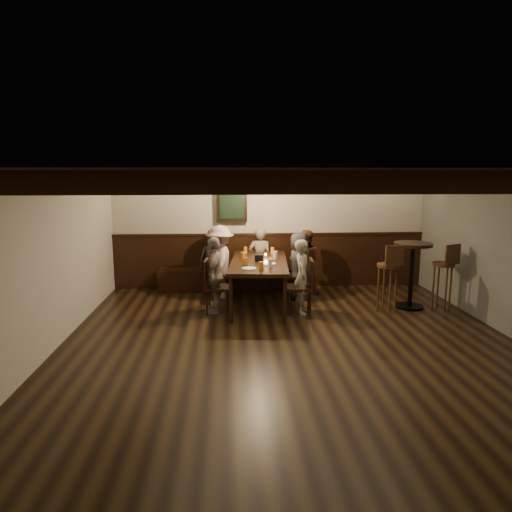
{
  "coord_description": "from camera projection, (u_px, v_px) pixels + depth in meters",
  "views": [
    {
      "loc": [
        -0.87,
        -5.95,
        2.37
      ],
      "look_at": [
        -0.43,
        1.3,
        1.05
      ],
      "focal_mm": 32.0,
      "sensor_mm": 36.0,
      "label": 1
    }
  ],
  "objects": [
    {
      "name": "pint_f",
      "position": [
        270.0,
        263.0,
        7.61
      ],
      "size": [
        0.07,
        0.07,
        0.14
      ],
      "primitive_type": "cylinder",
      "color": "silver",
      "rests_on": "dining_table"
    },
    {
      "name": "chair_left_far",
      "position": [
        217.0,
        296.0,
        7.84
      ],
      "size": [
        0.46,
        0.46,
        0.93
      ],
      "rotation": [
        0.0,
        0.0,
        -1.66
      ],
      "color": "black",
      "rests_on": "floor"
    },
    {
      "name": "high_top_table",
      "position": [
        412.0,
        265.0,
        8.03
      ],
      "size": [
        0.66,
        0.66,
        1.17
      ],
      "color": "black",
      "rests_on": "floor"
    },
    {
      "name": "candle",
      "position": [
        266.0,
        256.0,
        8.46
      ],
      "size": [
        0.05,
        0.05,
        0.05
      ],
      "primitive_type": "cylinder",
      "color": "beige",
      "rests_on": "dining_table"
    },
    {
      "name": "bar_stool_left",
      "position": [
        387.0,
        287.0,
        7.86
      ],
      "size": [
        0.39,
        0.41,
        1.19
      ],
      "rotation": [
        0.0,
        0.0,
        0.2
      ],
      "color": "#321F0F",
      "rests_on": "floor"
    },
    {
      "name": "chair_right_far",
      "position": [
        300.0,
        297.0,
        7.81
      ],
      "size": [
        0.46,
        0.46,
        0.94
      ],
      "rotation": [
        0.0,
        0.0,
        1.49
      ],
      "color": "black",
      "rests_on": "floor"
    },
    {
      "name": "chair_right_near",
      "position": [
        297.0,
        284.0,
        8.69
      ],
      "size": [
        0.47,
        0.47,
        0.95
      ],
      "rotation": [
        0.0,
        0.0,
        1.49
      ],
      "color": "black",
      "rests_on": "floor"
    },
    {
      "name": "person_left_far",
      "position": [
        215.0,
        275.0,
        7.78
      ],
      "size": [
        0.39,
        0.8,
        1.32
      ],
      "primitive_type": "imported",
      "rotation": [
        0.0,
        0.0,
        -1.66
      ],
      "color": "gray",
      "rests_on": "floor"
    },
    {
      "name": "pint_c",
      "position": [
        243.0,
        256.0,
        8.27
      ],
      "size": [
        0.07,
        0.07,
        0.14
      ],
      "primitive_type": "cylinder",
      "color": "#BF7219",
      "rests_on": "dining_table"
    },
    {
      "name": "person_right_far",
      "position": [
        303.0,
        277.0,
        7.74
      ],
      "size": [
        0.34,
        0.49,
        1.28
      ],
      "primitive_type": "imported",
      "rotation": [
        0.0,
        0.0,
        1.49
      ],
      "color": "gray",
      "rests_on": "floor"
    },
    {
      "name": "person_left_near",
      "position": [
        220.0,
        262.0,
        8.65
      ],
      "size": [
        0.6,
        0.95,
        1.41
      ],
      "primitive_type": "imported",
      "rotation": [
        0.0,
        0.0,
        -1.66
      ],
      "color": "#A4908B",
      "rests_on": "floor"
    },
    {
      "name": "pint_g",
      "position": [
        261.0,
        266.0,
        7.37
      ],
      "size": [
        0.07,
        0.07,
        0.14
      ],
      "primitive_type": "cylinder",
      "color": "#BF7219",
      "rests_on": "dining_table"
    },
    {
      "name": "plate_near",
      "position": [
        249.0,
        268.0,
        7.49
      ],
      "size": [
        0.24,
        0.24,
        0.01
      ],
      "primitive_type": "cylinder",
      "color": "white",
      "rests_on": "dining_table"
    },
    {
      "name": "dining_table",
      "position": [
        259.0,
        265.0,
        8.18
      ],
      "size": [
        1.17,
        2.27,
        0.82
      ],
      "rotation": [
        0.0,
        0.0,
        -0.08
      ],
      "color": "black",
      "rests_on": "floor"
    },
    {
      "name": "pint_e",
      "position": [
        246.0,
        262.0,
        7.72
      ],
      "size": [
        0.07,
        0.07,
        0.14
      ],
      "primitive_type": "cylinder",
      "color": "#BF7219",
      "rests_on": "dining_table"
    },
    {
      "name": "pint_d",
      "position": [
        276.0,
        255.0,
        8.35
      ],
      "size": [
        0.07,
        0.07,
        0.14
      ],
      "primitive_type": "cylinder",
      "color": "silver",
      "rests_on": "dining_table"
    },
    {
      "name": "plate_far",
      "position": [
        269.0,
        264.0,
        7.87
      ],
      "size": [
        0.24,
        0.24,
        0.01
      ],
      "primitive_type": "cylinder",
      "color": "white",
      "rests_on": "dining_table"
    },
    {
      "name": "chair_left_near",
      "position": [
        222.0,
        283.0,
        8.73
      ],
      "size": [
        0.49,
        0.49,
        0.98
      ],
      "rotation": [
        0.0,
        0.0,
        -1.66
      ],
      "color": "black",
      "rests_on": "floor"
    },
    {
      "name": "bar_stool_right",
      "position": [
        442.0,
        285.0,
        7.97
      ],
      "size": [
        0.41,
        0.43,
        1.19
      ],
      "rotation": [
        0.0,
        0.0,
        0.39
      ],
      "color": "#321F0F",
      "rests_on": "floor"
    },
    {
      "name": "person_bench_centre",
      "position": [
        260.0,
        259.0,
        9.24
      ],
      "size": [
        0.5,
        0.35,
        1.3
      ],
      "primitive_type": "imported",
      "rotation": [
        0.0,
        0.0,
        3.06
      ],
      "color": "slate",
      "rests_on": "floor"
    },
    {
      "name": "condiment_caddy",
      "position": [
        259.0,
        258.0,
        8.11
      ],
      "size": [
        0.15,
        0.1,
        0.12
      ],
      "primitive_type": "cube",
      "color": "black",
      "rests_on": "dining_table"
    },
    {
      "name": "person_bench_left",
      "position": [
        215.0,
        261.0,
        9.11
      ],
      "size": [
        0.67,
        0.47,
        1.3
      ],
      "primitive_type": "imported",
      "rotation": [
        0.0,
        0.0,
        3.06
      ],
      "color": "#2B2C2E",
      "rests_on": "floor"
    },
    {
      "name": "pint_b",
      "position": [
        273.0,
        251.0,
        8.79
      ],
      "size": [
        0.07,
        0.07,
        0.14
      ],
      "primitive_type": "cylinder",
      "color": "#BF7219",
      "rests_on": "dining_table"
    },
    {
      "name": "person_right_near",
      "position": [
        299.0,
        266.0,
        8.63
      ],
      "size": [
        0.46,
        0.66,
        1.29
      ],
      "primitive_type": "imported",
      "rotation": [
        0.0,
        0.0,
        1.49
      ],
      "color": "#2A2A2D",
      "rests_on": "floor"
    },
    {
      "name": "room",
      "position": [
        261.0,
        246.0,
        8.29
      ],
      "size": [
        7.0,
        7.0,
        7.0
      ],
      "color": "black",
      "rests_on": "ground"
    },
    {
      "name": "person_bench_right",
      "position": [
        305.0,
        262.0,
        9.07
      ],
      "size": [
        0.66,
        0.53,
        1.28
      ],
      "primitive_type": "imported",
      "rotation": [
        0.0,
        0.0,
        3.06
      ],
      "color": "brown",
      "rests_on": "floor"
    },
    {
      "name": "pint_a",
      "position": [
        245.0,
        250.0,
        8.85
      ],
      "size": [
        0.07,
        0.07,
        0.14
      ],
      "primitive_type": "cylinder",
      "color": "#BF7219",
      "rests_on": "dining_table"
    }
  ]
}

